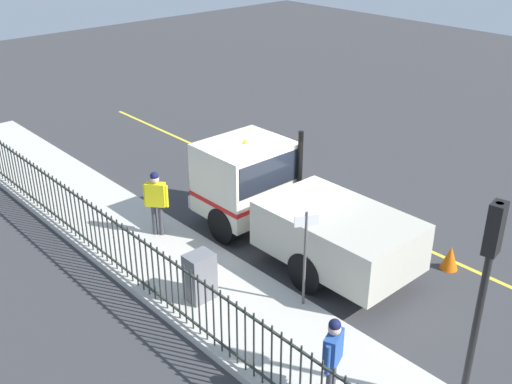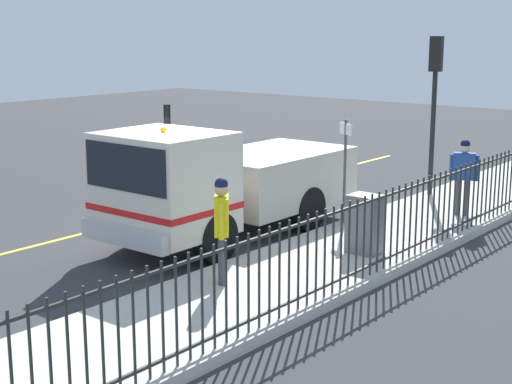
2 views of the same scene
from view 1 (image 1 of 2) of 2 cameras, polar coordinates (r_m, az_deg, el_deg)
ground_plane at (r=16.08m, az=1.88°, el=-4.35°), size 58.97×58.97×0.00m
sidewalk_slab at (r=14.50m, az=-6.32°, el=-7.79°), size 2.62×26.81×0.17m
lane_marking at (r=17.67m, az=7.65°, el=-1.63°), size 0.12×24.13×0.01m
work_truck at (r=15.22m, az=2.47°, el=-0.75°), size 2.30×6.18×2.75m
worker_standing at (r=15.63m, az=-9.32°, el=-0.45°), size 0.49×0.52×1.76m
pedestrian_distant at (r=10.63m, az=7.19°, el=-14.55°), size 0.59×0.38×1.70m
iron_fence at (r=13.56m, az=-10.38°, el=-6.67°), size 0.04×22.82×1.41m
traffic_light_near at (r=10.04m, az=20.75°, el=-6.71°), size 0.33×0.26×3.90m
utility_cabinet at (r=13.30m, az=-5.26°, el=-7.85°), size 0.61×0.47×1.09m
traffic_cone at (r=15.40m, az=17.65°, el=-5.85°), size 0.42×0.42×0.61m
street_sign at (r=12.65m, az=4.62°, el=-5.20°), size 0.45×0.28×2.22m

